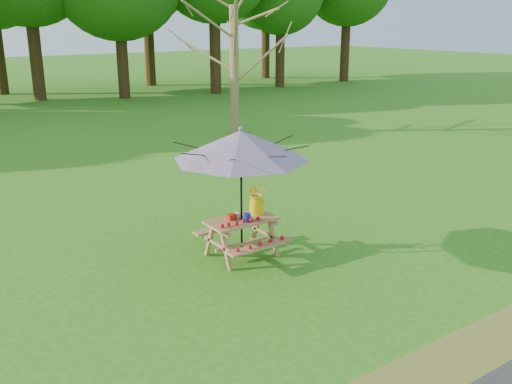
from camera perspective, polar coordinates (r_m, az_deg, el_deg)
ground at (r=7.66m, az=-11.44°, el=-14.20°), size 120.00×120.00×0.00m
picnic_table at (r=9.77m, az=-1.44°, el=-4.64°), size 1.20×1.32×0.67m
patio_umbrella at (r=9.30m, az=-1.52°, el=4.70°), size 2.38×2.38×2.26m
produce_bins at (r=9.62m, az=-1.71°, el=-2.47°), size 0.32×0.40×0.13m
tomatoes_row at (r=9.42m, az=-1.61°, el=-3.02°), size 0.77×0.13×0.07m
flower_bucket at (r=9.82m, az=0.08°, el=-0.56°), size 0.36×0.32×0.55m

